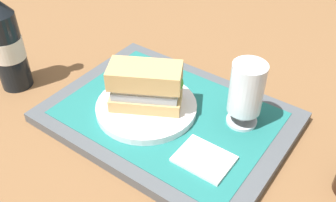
{
  "coord_description": "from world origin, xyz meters",
  "views": [
    {
      "loc": [
        0.32,
        -0.44,
        0.49
      ],
      "look_at": [
        0.0,
        0.0,
        0.05
      ],
      "focal_mm": 40.73,
      "sensor_mm": 36.0,
      "label": 1
    }
  ],
  "objects_px": {
    "beer_glass": "(246,93)",
    "second_bottle": "(5,42)",
    "plate": "(146,107)",
    "sandwich": "(147,86)"
  },
  "relations": [
    {
      "from": "plate",
      "to": "sandwich",
      "type": "relative_size",
      "value": 1.31
    },
    {
      "from": "beer_glass",
      "to": "second_bottle",
      "type": "height_order",
      "value": "second_bottle"
    },
    {
      "from": "beer_glass",
      "to": "second_bottle",
      "type": "distance_m",
      "value": 0.48
    },
    {
      "from": "plate",
      "to": "second_bottle",
      "type": "bearing_deg",
      "value": -165.48
    },
    {
      "from": "plate",
      "to": "second_bottle",
      "type": "height_order",
      "value": "second_bottle"
    },
    {
      "from": "beer_glass",
      "to": "second_bottle",
      "type": "relative_size",
      "value": 0.47
    },
    {
      "from": "second_bottle",
      "to": "sandwich",
      "type": "bearing_deg",
      "value": 14.67
    },
    {
      "from": "beer_glass",
      "to": "sandwich",
      "type": "bearing_deg",
      "value": -155.04
    },
    {
      "from": "sandwich",
      "to": "second_bottle",
      "type": "relative_size",
      "value": 0.54
    },
    {
      "from": "plate",
      "to": "beer_glass",
      "type": "distance_m",
      "value": 0.19
    }
  ]
}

